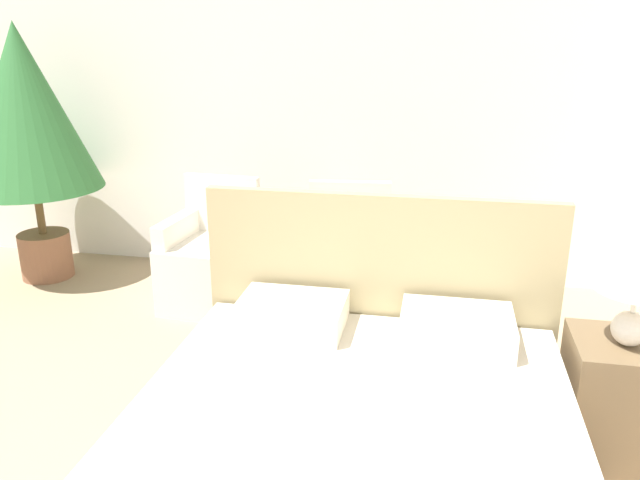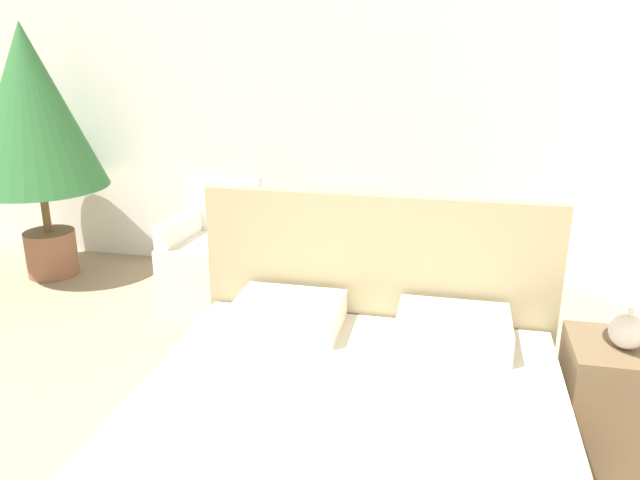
# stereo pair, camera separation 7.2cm
# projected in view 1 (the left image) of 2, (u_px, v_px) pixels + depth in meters

# --- Properties ---
(wall_back) EXTENTS (10.00, 0.06, 2.90)m
(wall_back) POSITION_uv_depth(u_px,v_px,m) (344.00, 90.00, 4.67)
(wall_back) COLOR white
(wall_back) RESTS_ON ground_plane
(bed) EXTENTS (1.75, 2.16, 1.12)m
(bed) POSITION_uv_depth(u_px,v_px,m) (347.00, 480.00, 2.31)
(bed) COLOR brown
(bed) RESTS_ON ground_plane
(armchair_near_window_left) EXTENTS (0.61, 0.64, 0.89)m
(armchair_near_window_left) POSITION_uv_depth(u_px,v_px,m) (210.00, 265.00, 4.40)
(armchair_near_window_left) COLOR silver
(armchair_near_window_left) RESTS_ON ground_plane
(armchair_near_window_right) EXTENTS (0.62, 0.66, 0.89)m
(armchair_near_window_right) POSITION_uv_depth(u_px,v_px,m) (347.00, 275.00, 4.22)
(armchair_near_window_right) COLOR silver
(armchair_near_window_right) RESTS_ON ground_plane
(potted_palm) EXTENTS (1.01, 1.01, 1.94)m
(potted_palm) POSITION_uv_depth(u_px,v_px,m) (25.00, 114.00, 4.60)
(potted_palm) COLOR brown
(potted_palm) RESTS_ON ground_plane
(nightstand) EXTENTS (0.49, 0.43, 0.57)m
(nightstand) POSITION_uv_depth(u_px,v_px,m) (622.00, 399.00, 2.80)
(nightstand) COLOR brown
(nightstand) RESTS_ON ground_plane
(table_lamp) EXTENTS (0.35, 0.35, 0.46)m
(table_lamp) POSITION_uv_depth(u_px,v_px,m) (639.00, 275.00, 2.60)
(table_lamp) COLOR white
(table_lamp) RESTS_ON nightstand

